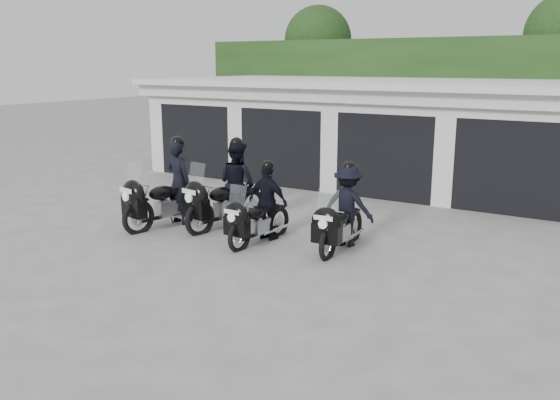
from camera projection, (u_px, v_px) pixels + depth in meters
The scene contains 7 objects.
ground at pixel (269, 256), 10.87m from camera, with size 80.00×80.00×0.00m, color #9B9C96.
garage_block at pixel (418, 134), 17.23m from camera, with size 16.40×6.80×2.96m.
background_vegetation at pixel (476, 83), 20.77m from camera, with size 20.00×3.90×5.80m.
police_bike_a at pixel (167, 190), 12.73m from camera, with size 0.97×2.26×1.99m.
police_bike_b at pixel (230, 188), 12.71m from camera, with size 1.08×2.25×1.98m.
police_bike_c at pixel (263, 207), 11.64m from camera, with size 0.94×1.91×1.67m.
police_bike_d at pixel (345, 211), 11.23m from camera, with size 1.05×1.97×1.71m.
Camera 1 is at (5.59, -8.71, 3.48)m, focal length 38.00 mm.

